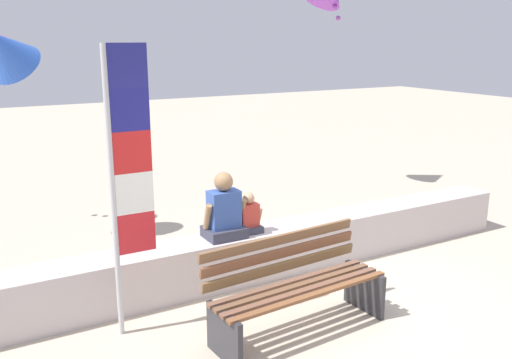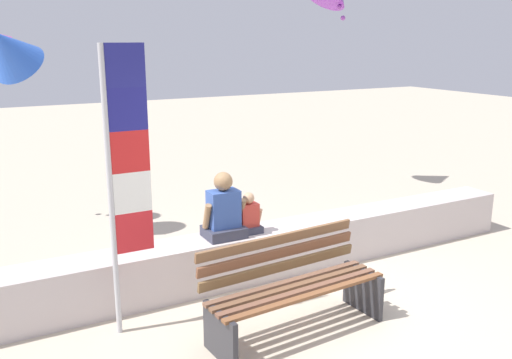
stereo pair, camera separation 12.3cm
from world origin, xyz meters
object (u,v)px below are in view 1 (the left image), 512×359
(person_adult, at_px, (224,212))
(person_child, at_px, (249,217))
(kite_blue, at_px, (3,49))
(park_bench, at_px, (295,288))
(flag_banner, at_px, (125,170))

(person_adult, height_order, person_child, person_adult)
(person_child, relative_size, kite_blue, 0.43)
(person_adult, bearing_deg, person_child, 0.06)
(park_bench, distance_m, person_child, 1.26)
(person_child, xyz_separation_m, kite_blue, (-2.13, 2.30, 1.82))
(park_bench, height_order, person_child, person_child)
(person_adult, distance_m, flag_banner, 1.48)
(person_child, bearing_deg, kite_blue, 132.83)
(person_adult, relative_size, person_child, 1.57)
(person_child, bearing_deg, person_adult, -179.94)
(person_adult, distance_m, person_child, 0.32)
(person_adult, height_order, flag_banner, flag_banner)
(person_child, bearing_deg, park_bench, -97.95)
(park_bench, height_order, flag_banner, flag_banner)
(person_adult, height_order, kite_blue, kite_blue)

